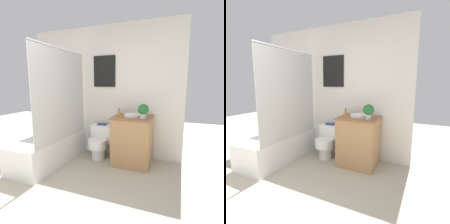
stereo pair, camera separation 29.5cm
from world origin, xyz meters
TOP-DOWN VIEW (x-y plane):
  - wall_back at (0.00, 2.34)m, footprint 3.07×0.07m
  - shower_area at (-0.70, 1.58)m, footprint 0.64×1.48m
  - toilet at (0.05, 2.06)m, footprint 0.42×0.50m
  - vanity at (0.70, 2.01)m, footprint 0.66×0.58m
  - sink at (0.70, 2.03)m, footprint 0.32×0.35m
  - soap_bottle at (0.45, 2.01)m, footprint 0.05×0.05m
  - potted_plant at (0.90, 1.88)m, footprint 0.17×0.17m
  - book_on_tank at (0.05, 2.18)m, footprint 0.16×0.11m

SIDE VIEW (x-z plane):
  - shower_area at x=-0.70m, z-range -0.70..1.28m
  - toilet at x=0.05m, z-range 0.01..0.63m
  - vanity at x=0.70m, z-range 0.00..0.86m
  - book_on_tank at x=0.05m, z-range 0.62..0.64m
  - sink at x=0.70m, z-range 0.81..0.94m
  - soap_bottle at x=0.45m, z-range 0.85..0.98m
  - potted_plant at x=0.90m, z-range 0.88..1.11m
  - wall_back at x=0.00m, z-range 0.01..2.51m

